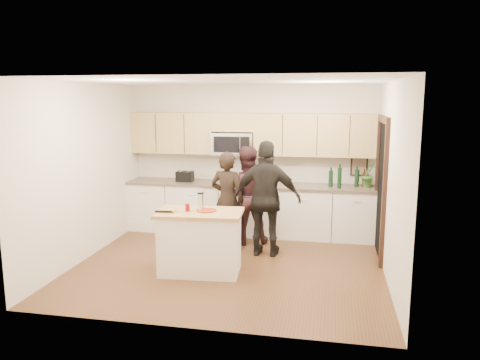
% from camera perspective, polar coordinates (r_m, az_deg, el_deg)
% --- Properties ---
extents(floor, '(4.50, 4.50, 0.00)m').
position_cam_1_polar(floor, '(7.13, -1.32, -10.30)').
color(floor, '#59321E').
rests_on(floor, ground).
extents(room_shell, '(4.52, 4.02, 2.71)m').
position_cam_1_polar(room_shell, '(6.73, -1.38, 3.66)').
color(room_shell, beige).
rests_on(room_shell, ground).
extents(back_cabinetry, '(4.50, 0.66, 0.94)m').
position_cam_1_polar(back_cabinetry, '(8.59, 1.07, -3.49)').
color(back_cabinetry, white).
rests_on(back_cabinetry, ground).
extents(upper_cabinetry, '(4.50, 0.33, 0.75)m').
position_cam_1_polar(upper_cabinetry, '(8.51, 1.50, 5.74)').
color(upper_cabinetry, tan).
rests_on(upper_cabinetry, ground).
extents(microwave, '(0.76, 0.41, 0.40)m').
position_cam_1_polar(microwave, '(8.55, -0.83, 4.47)').
color(microwave, silver).
rests_on(microwave, ground).
extents(doorway, '(0.06, 1.25, 2.20)m').
position_cam_1_polar(doorway, '(7.59, 16.84, -0.42)').
color(doorway, black).
rests_on(doorway, ground).
extents(framed_picture, '(0.30, 0.03, 0.38)m').
position_cam_1_polar(framed_picture, '(8.62, 14.32, 1.72)').
color(framed_picture, black).
rests_on(framed_picture, ground).
extents(dish_towel, '(0.34, 0.60, 0.48)m').
position_cam_1_polar(dish_towel, '(8.55, -5.42, -1.34)').
color(dish_towel, white).
rests_on(dish_towel, ground).
extents(island, '(1.25, 0.79, 0.90)m').
position_cam_1_polar(island, '(6.72, -4.90, -7.51)').
color(island, white).
rests_on(island, ground).
extents(red_plate, '(0.28, 0.28, 0.02)m').
position_cam_1_polar(red_plate, '(6.61, -4.12, -3.72)').
color(red_plate, maroon).
rests_on(red_plate, island).
extents(box_grater, '(0.08, 0.07, 0.24)m').
position_cam_1_polar(box_grater, '(6.61, -4.82, -2.56)').
color(box_grater, silver).
rests_on(box_grater, red_plate).
extents(drink_glass, '(0.06, 0.06, 0.10)m').
position_cam_1_polar(drink_glass, '(6.61, -6.42, -3.37)').
color(drink_glass, maroon).
rests_on(drink_glass, island).
extents(cutting_board, '(0.28, 0.19, 0.02)m').
position_cam_1_polar(cutting_board, '(6.66, -9.05, -3.71)').
color(cutting_board, '#AE8348').
rests_on(cutting_board, island).
extents(tongs, '(0.24, 0.05, 0.02)m').
position_cam_1_polar(tongs, '(6.56, -9.31, -3.79)').
color(tongs, black).
rests_on(tongs, cutting_board).
extents(knife, '(0.18, 0.04, 0.01)m').
position_cam_1_polar(knife, '(6.55, -7.98, -3.82)').
color(knife, silver).
rests_on(knife, cutting_board).
extents(toaster, '(0.30, 0.20, 0.19)m').
position_cam_1_polar(toaster, '(8.74, -6.74, 0.44)').
color(toaster, black).
rests_on(toaster, back_cabinetry).
extents(bottle_cluster, '(0.66, 0.37, 0.42)m').
position_cam_1_polar(bottle_cluster, '(8.34, 13.34, 0.36)').
color(bottle_cluster, black).
rests_on(bottle_cluster, back_cabinetry).
extents(orchid, '(0.32, 0.32, 0.46)m').
position_cam_1_polar(orchid, '(8.38, 15.41, 0.67)').
color(orchid, '#40752F').
rests_on(orchid, back_cabinetry).
extents(woman_left, '(0.65, 0.49, 1.61)m').
position_cam_1_polar(woman_left, '(7.78, -1.54, -2.40)').
color(woman_left, black).
rests_on(woman_left, ground).
extents(woman_center, '(0.98, 0.88, 1.68)m').
position_cam_1_polar(woman_center, '(7.96, 0.68, -1.86)').
color(woman_center, '#341A1C').
rests_on(woman_center, ground).
extents(woman_right, '(1.09, 0.49, 1.82)m').
position_cam_1_polar(woman_right, '(7.33, 3.29, -2.32)').
color(woman_right, black).
rests_on(woman_right, ground).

